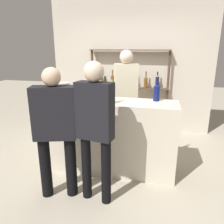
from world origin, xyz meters
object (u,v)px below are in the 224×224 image
object	(u,v)px
counter_bottle_1	(157,92)
ice_bucket	(62,91)
customer_center	(95,123)
counter_bottle_2	(111,94)
server_behind_counter	(126,91)
cork_jar	(81,94)
counter_bottle_0	(105,90)
customer_left	(55,126)

from	to	relation	value
counter_bottle_1	ice_bucket	bearing A→B (deg)	-172.70
ice_bucket	customer_center	xyz separation A→B (m)	(0.69, -0.69, -0.20)
counter_bottle_2	server_behind_counter	xyz separation A→B (m)	(0.04, 0.99, -0.14)
counter_bottle_1	server_behind_counter	size ratio (longest dim) A/B	0.20
counter_bottle_1	cork_jar	size ratio (longest dim) A/B	2.87
customer_center	counter_bottle_1	bearing A→B (deg)	-25.61
counter_bottle_0	counter_bottle_1	distance (m)	0.74
customer_left	ice_bucket	bearing A→B (deg)	1.30
counter_bottle_0	server_behind_counter	bearing A→B (deg)	75.03
counter_bottle_1	cork_jar	world-z (taller)	counter_bottle_1
counter_bottle_0	counter_bottle_2	world-z (taller)	counter_bottle_0
counter_bottle_2	customer_left	distance (m)	0.85
ice_bucket	counter_bottle_1	bearing A→B (deg)	7.30
counter_bottle_0	counter_bottle_1	bearing A→B (deg)	0.63
counter_bottle_0	ice_bucket	size ratio (longest dim) A/B	1.34
counter_bottle_2	server_behind_counter	size ratio (longest dim) A/B	0.18
counter_bottle_1	customer_center	bearing A→B (deg)	-126.45
cork_jar	counter_bottle_1	bearing A→B (deg)	2.84
counter_bottle_0	cork_jar	xyz separation A→B (m)	(-0.36, -0.05, -0.07)
counter_bottle_0	customer_center	world-z (taller)	customer_center
counter_bottle_2	customer_center	world-z (taller)	customer_center
counter_bottle_2	customer_center	xyz separation A→B (m)	(-0.06, -0.59, -0.21)
counter_bottle_0	counter_bottle_2	size ratio (longest dim) A/B	1.03
ice_bucket	customer_left	distance (m)	0.79
cork_jar	customer_left	xyz separation A→B (m)	(-0.02, -0.82, -0.21)
ice_bucket	counter_bottle_2	bearing A→B (deg)	-7.77
counter_bottle_1	counter_bottle_2	world-z (taller)	counter_bottle_1
customer_center	counter_bottle_2	bearing A→B (deg)	5.47
counter_bottle_1	customer_left	distance (m)	1.45
customer_center	server_behind_counter	world-z (taller)	server_behind_counter
counter_bottle_2	customer_left	xyz separation A→B (m)	(-0.53, -0.60, -0.27)
server_behind_counter	counter_bottle_2	bearing A→B (deg)	-20.10
cork_jar	ice_bucket	bearing A→B (deg)	-153.88
customer_center	ice_bucket	bearing A→B (deg)	55.74
counter_bottle_0	server_behind_counter	world-z (taller)	server_behind_counter
customer_left	server_behind_counter	xyz separation A→B (m)	(0.58, 1.59, 0.13)
customer_center	customer_left	distance (m)	0.48
counter_bottle_0	server_behind_counter	distance (m)	0.76
customer_left	counter_bottle_1	bearing A→B (deg)	-67.45
counter_bottle_2	customer_left	size ratio (longest dim) A/B	0.20
counter_bottle_2	server_behind_counter	bearing A→B (deg)	87.59
customer_left	counter_bottle_0	bearing A→B (deg)	-39.29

